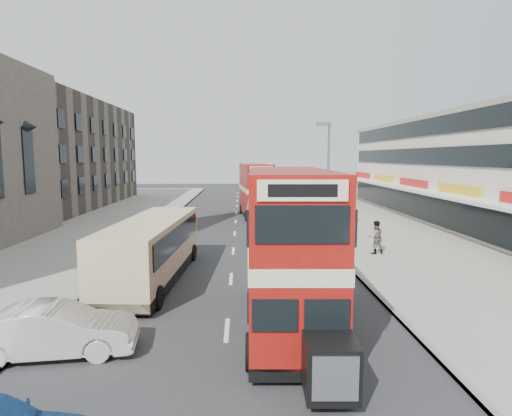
% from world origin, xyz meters
% --- Properties ---
extents(ground, '(160.00, 160.00, 0.00)m').
position_xyz_m(ground, '(0.00, 0.00, 0.00)').
color(ground, '#28282B').
rests_on(ground, ground).
extents(road_surface, '(12.00, 90.00, 0.01)m').
position_xyz_m(road_surface, '(0.00, 20.00, 0.01)').
color(road_surface, '#28282B').
rests_on(road_surface, ground).
extents(pavement_right, '(12.00, 90.00, 0.15)m').
position_xyz_m(pavement_right, '(12.00, 20.00, 0.07)').
color(pavement_right, gray).
rests_on(pavement_right, ground).
extents(pavement_left, '(12.00, 90.00, 0.15)m').
position_xyz_m(pavement_left, '(-12.00, 20.00, 0.07)').
color(pavement_left, gray).
rests_on(pavement_left, ground).
extents(kerb_left, '(0.20, 90.00, 0.16)m').
position_xyz_m(kerb_left, '(-6.10, 20.00, 0.07)').
color(kerb_left, gray).
rests_on(kerb_left, ground).
extents(kerb_right, '(0.20, 90.00, 0.16)m').
position_xyz_m(kerb_right, '(6.10, 20.00, 0.07)').
color(kerb_right, gray).
rests_on(kerb_right, ground).
extents(brick_terrace, '(14.00, 28.00, 12.00)m').
position_xyz_m(brick_terrace, '(-22.00, 38.00, 6.00)').
color(brick_terrace, '#66594C').
rests_on(brick_terrace, ground).
extents(commercial_row, '(9.90, 46.20, 9.30)m').
position_xyz_m(commercial_row, '(19.95, 22.00, 4.70)').
color(commercial_row, beige).
rests_on(commercial_row, ground).
extents(street_lamp, '(1.00, 0.20, 8.12)m').
position_xyz_m(street_lamp, '(6.52, 18.00, 4.78)').
color(street_lamp, slate).
rests_on(street_lamp, ground).
extents(bus_main, '(2.86, 9.45, 5.16)m').
position_xyz_m(bus_main, '(2.09, 2.25, 2.72)').
color(bus_main, black).
rests_on(bus_main, ground).
extents(bus_second, '(3.22, 8.95, 4.89)m').
position_xyz_m(bus_second, '(1.90, 28.96, 2.58)').
color(bus_second, black).
rests_on(bus_second, ground).
extents(coach, '(3.16, 10.18, 2.66)m').
position_xyz_m(coach, '(-3.66, 7.98, 1.57)').
color(coach, black).
rests_on(coach, ground).
extents(car_left_front, '(4.74, 2.13, 1.51)m').
position_xyz_m(car_left_front, '(-4.92, 0.37, 0.76)').
color(car_left_front, silver).
rests_on(car_left_front, ground).
extents(car_right_a, '(4.54, 2.27, 1.27)m').
position_xyz_m(car_right_a, '(5.01, 15.75, 0.63)').
color(car_right_a, maroon).
rests_on(car_right_a, ground).
extents(car_right_b, '(5.07, 2.69, 1.36)m').
position_xyz_m(car_right_b, '(5.33, 20.66, 0.68)').
color(car_right_b, '#DF4E16').
rests_on(car_right_b, ground).
extents(car_right_c, '(3.80, 1.81, 1.25)m').
position_xyz_m(car_right_c, '(4.85, 32.99, 0.63)').
color(car_right_c, '#5A97B4').
rests_on(car_right_c, ground).
extents(pedestrian_near, '(0.78, 0.58, 1.95)m').
position_xyz_m(pedestrian_near, '(8.28, 12.40, 1.13)').
color(pedestrian_near, gray).
rests_on(pedestrian_near, pavement_right).
extents(cyclist, '(0.63, 1.52, 2.05)m').
position_xyz_m(cyclist, '(3.86, 20.43, 0.72)').
color(cyclist, gray).
rests_on(cyclist, ground).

